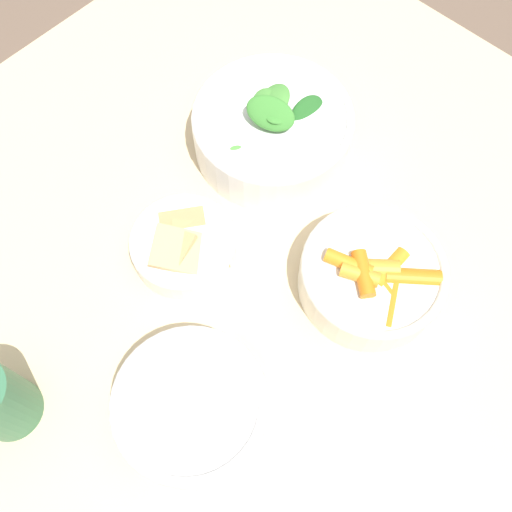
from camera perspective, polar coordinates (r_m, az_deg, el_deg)
The scene contains 6 objects.
ground_plane at distance 1.39m, azimuth 0.60°, elevation -14.49°, with size 10.00×10.00×0.00m, color brown.
dining_table at distance 0.77m, azimuth 1.05°, elevation -5.90°, with size 0.98×1.00×0.75m.
bowl_carrots at distance 0.64m, azimuth 11.52°, elevation -1.96°, with size 0.16×0.16×0.06m.
bowl_greens at distance 0.73m, azimuth 1.61°, elevation 12.58°, with size 0.20×0.20×0.10m.
bowl_beans_hotdog at distance 0.60m, azimuth -6.47°, elevation -14.76°, with size 0.15×0.15×0.06m.
bowl_cookies at distance 0.66m, azimuth -7.22°, elevation 1.10°, with size 0.12×0.12×0.05m.
Camera 1 is at (0.19, 0.16, 1.36)m, focal length 40.00 mm.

